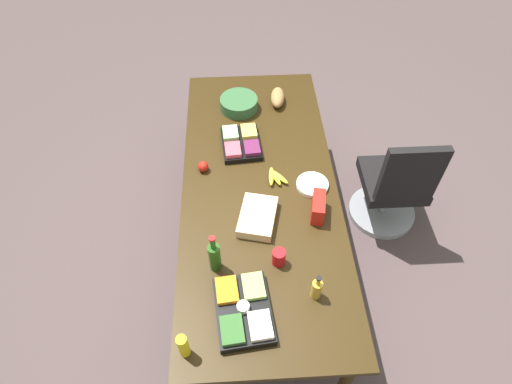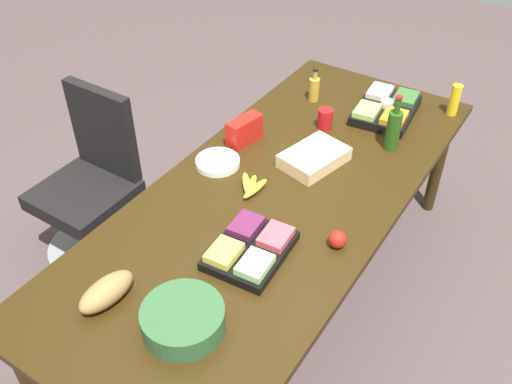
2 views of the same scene
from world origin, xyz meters
name	(u,v)px [view 2 (image 2 of 2)]	position (x,y,z in m)	size (l,w,h in m)	color
ground_plane	(275,297)	(0.00, 0.00, 0.00)	(10.00, 10.00, 0.00)	#4E3E3E
conference_table	(278,202)	(0.00, 0.00, 0.69)	(2.56, 1.07, 0.75)	#2F200A
office_chair	(93,197)	(-0.21, 1.08, 0.38)	(0.56, 0.56, 0.99)	gray
red_solo_cup	(325,119)	(0.61, 0.08, 0.80)	(0.08, 0.08, 0.11)	red
sheet_cake	(314,157)	(0.29, -0.03, 0.78)	(0.32, 0.22, 0.07)	beige
bread_loaf	(106,292)	(-0.90, 0.20, 0.80)	(0.24, 0.11, 0.10)	olive
veggie_tray	(386,108)	(0.92, -0.15, 0.79)	(0.45, 0.34, 0.09)	black
banana_bunch	(251,186)	(-0.06, 0.11, 0.77)	(0.18, 0.15, 0.04)	gold
mustard_bottle	(455,100)	(1.12, -0.45, 0.84)	(0.06, 0.06, 0.18)	yellow
fruit_platter	(250,248)	(-0.40, -0.11, 0.78)	(0.38, 0.31, 0.07)	black
dressing_bottle	(314,88)	(0.83, 0.27, 0.83)	(0.07, 0.07, 0.20)	gold
chip_bag_red	(244,131)	(0.26, 0.36, 0.82)	(0.20, 0.08, 0.14)	red
paper_plate_stack	(218,162)	(0.02, 0.36, 0.76)	(0.22, 0.22, 0.03)	white
salad_bowl	(183,319)	(-0.84, -0.12, 0.80)	(0.30, 0.30, 0.10)	#305C33
apple_red	(337,239)	(-0.17, -0.39, 0.79)	(0.08, 0.08, 0.08)	#B11D11
wine_bottle	(393,129)	(0.62, -0.30, 0.87)	(0.07, 0.07, 0.31)	#234F16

